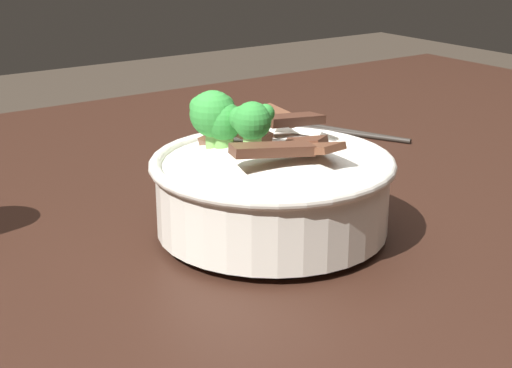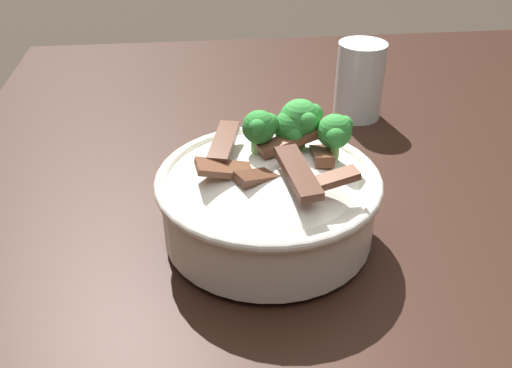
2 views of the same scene
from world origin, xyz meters
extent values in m
cube|color=black|center=(0.00, 0.00, 0.79)|extent=(1.59, 1.04, 0.06)
cube|color=black|center=(0.72, 0.45, 0.38)|extent=(0.07, 0.07, 0.76)
cylinder|color=silver|center=(-0.11, -0.12, 0.83)|extent=(0.10, 0.10, 0.01)
cylinder|color=silver|center=(-0.11, -0.12, 0.87)|extent=(0.22, 0.22, 0.07)
torus|color=silver|center=(-0.11, -0.12, 0.90)|extent=(0.23, 0.23, 0.01)
ellipsoid|color=white|center=(-0.11, -0.12, 0.88)|extent=(0.20, 0.20, 0.07)
cube|color=brown|center=(-0.12, -0.06, 0.91)|extent=(0.05, 0.02, 0.02)
cube|color=brown|center=(-0.13, -0.09, 0.93)|extent=(0.04, 0.07, 0.02)
cube|color=brown|center=(-0.10, -0.16, 0.92)|extent=(0.04, 0.07, 0.02)
cube|color=#563323|center=(-0.09, -0.12, 0.92)|extent=(0.05, 0.07, 0.02)
cube|color=brown|center=(-0.06, -0.06, 0.93)|extent=(0.03, 0.05, 0.02)
cube|color=#4C2B1E|center=(-0.07, -0.10, 0.93)|extent=(0.08, 0.04, 0.02)
cube|color=#563323|center=(-0.14, -0.16, 0.93)|extent=(0.08, 0.04, 0.01)
cylinder|color=#7AB256|center=(-0.14, -0.13, 0.92)|extent=(0.02, 0.02, 0.03)
sphere|color=#2D8433|center=(-0.14, -0.13, 0.95)|extent=(0.04, 0.04, 0.04)
sphere|color=#2D8433|center=(-0.12, -0.13, 0.95)|extent=(0.02, 0.02, 0.02)
sphere|color=#2D8433|center=(-0.14, -0.11, 0.95)|extent=(0.02, 0.02, 0.02)
cylinder|color=#7AB256|center=(-0.15, -0.08, 0.92)|extent=(0.02, 0.02, 0.02)
sphere|color=green|center=(-0.15, -0.08, 0.94)|extent=(0.04, 0.04, 0.04)
sphere|color=green|center=(-0.14, -0.08, 0.95)|extent=(0.02, 0.02, 0.02)
sphere|color=green|center=(-0.16, -0.07, 0.95)|extent=(0.02, 0.02, 0.02)
cylinder|color=#6BA84C|center=(-0.15, -0.09, 0.92)|extent=(0.02, 0.02, 0.02)
sphere|color=#2D8433|center=(-0.15, -0.09, 0.94)|extent=(0.04, 0.04, 0.04)
sphere|color=#2D8433|center=(-0.13, -0.09, 0.94)|extent=(0.02, 0.02, 0.02)
sphere|color=#2D8433|center=(-0.15, -0.08, 0.94)|extent=(0.02, 0.02, 0.02)
cylinder|color=#7AB256|center=(-0.13, -0.05, 0.92)|extent=(0.01, 0.01, 0.02)
sphere|color=green|center=(-0.13, -0.05, 0.94)|extent=(0.04, 0.04, 0.04)
sphere|color=green|center=(-0.12, -0.05, 0.94)|extent=(0.02, 0.02, 0.02)
sphere|color=green|center=(-0.13, -0.04, 0.94)|extent=(0.02, 0.02, 0.02)
cylinder|color=#28231E|center=(0.20, 0.12, 0.83)|extent=(0.08, 0.19, 0.01)
cylinder|color=#28231E|center=(0.19, 0.12, 0.83)|extent=(0.10, 0.18, 0.01)
camera|label=1|loc=(-0.52, -0.68, 1.12)|focal=54.21mm
camera|label=2|loc=(0.38, -0.19, 1.21)|focal=39.62mm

